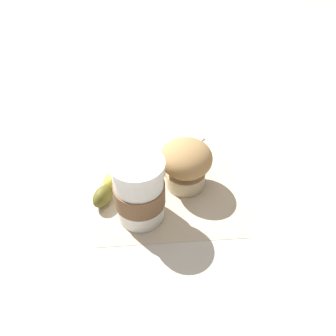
{
  "coord_description": "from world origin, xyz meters",
  "views": [
    {
      "loc": [
        -0.43,
        0.06,
        0.46
      ],
      "look_at": [
        0.0,
        0.0,
        0.05
      ],
      "focal_mm": 35.0,
      "sensor_mm": 36.0,
      "label": 1
    }
  ],
  "objects_px": {
    "coffee_cup": "(139,191)",
    "sugar_packet": "(191,137)",
    "banana": "(129,175)",
    "muffin": "(186,161)"
  },
  "relations": [
    {
      "from": "coffee_cup",
      "to": "sugar_packet",
      "type": "distance_m",
      "value": 0.25
    },
    {
      "from": "coffee_cup",
      "to": "banana",
      "type": "height_order",
      "value": "coffee_cup"
    },
    {
      "from": "coffee_cup",
      "to": "banana",
      "type": "xyz_separation_m",
      "value": [
        0.09,
        0.02,
        -0.04
      ]
    },
    {
      "from": "banana",
      "to": "sugar_packet",
      "type": "bearing_deg",
      "value": -50.61
    },
    {
      "from": "banana",
      "to": "sugar_packet",
      "type": "distance_m",
      "value": 0.19
    },
    {
      "from": "sugar_packet",
      "to": "banana",
      "type": "bearing_deg",
      "value": 129.39
    },
    {
      "from": "muffin",
      "to": "sugar_packet",
      "type": "height_order",
      "value": "muffin"
    },
    {
      "from": "coffee_cup",
      "to": "banana",
      "type": "relative_size",
      "value": 0.77
    },
    {
      "from": "muffin",
      "to": "sugar_packet",
      "type": "distance_m",
      "value": 0.15
    },
    {
      "from": "coffee_cup",
      "to": "muffin",
      "type": "height_order",
      "value": "coffee_cup"
    }
  ]
}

